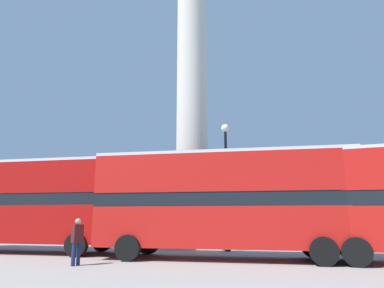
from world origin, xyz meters
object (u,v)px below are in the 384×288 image
at_px(bus_a, 18,202).
at_px(street_lamp, 226,177).
at_px(monument_column, 192,127).
at_px(equestrian_statue, 342,220).
at_px(pedestrian_near_lamp, 77,239).
at_px(bus_c, 223,200).

xyz_separation_m(bus_a, street_lamp, (9.89, 3.39, 1.31)).
bearing_deg(monument_column, equestrian_statue, 15.99).
relative_size(equestrian_statue, pedestrian_near_lamp, 3.33).
xyz_separation_m(bus_c, street_lamp, (-0.47, 3.33, 1.33)).
xyz_separation_m(monument_column, equestrian_statue, (8.68, 2.49, -5.82)).
height_order(bus_c, equestrian_statue, equestrian_statue).
bearing_deg(equestrian_statue, bus_a, -154.97).
distance_m(monument_column, bus_c, 8.38).
distance_m(bus_a, street_lamp, 10.53).
distance_m(monument_column, pedestrian_near_lamp, 11.34).
height_order(street_lamp, pedestrian_near_lamp, street_lamp).
distance_m(bus_c, equestrian_statue, 10.23).
bearing_deg(street_lamp, equestrian_statue, 40.65).
xyz_separation_m(bus_a, equestrian_statue, (15.93, 8.58, -0.93)).
height_order(bus_a, bus_c, bus_a).
bearing_deg(pedestrian_near_lamp, bus_a, 73.34).
xyz_separation_m(street_lamp, pedestrian_near_lamp, (-4.25, -6.52, -2.81)).
distance_m(equestrian_statue, pedestrian_near_lamp, 15.61).
bearing_deg(bus_a, pedestrian_near_lamp, -33.69).
bearing_deg(equestrian_statue, pedestrian_near_lamp, -134.59).
xyz_separation_m(monument_column, street_lamp, (2.64, -2.70, -3.58)).
bearing_deg(bus_c, pedestrian_near_lamp, -151.38).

